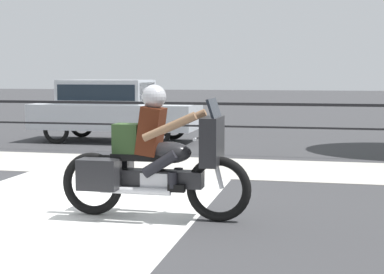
% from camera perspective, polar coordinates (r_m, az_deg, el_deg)
% --- Properties ---
extents(ground_plane, '(120.00, 120.00, 0.00)m').
position_cam_1_polar(ground_plane, '(8.44, -14.59, -6.01)').
color(ground_plane, '#38383A').
extents(sidewalk_band, '(44.00, 2.40, 0.01)m').
position_cam_1_polar(sidewalk_band, '(11.52, -6.92, -2.63)').
color(sidewalk_band, '#B7B2A8').
rests_on(sidewalk_band, ground).
extents(crosswalk_band, '(3.66, 6.00, 0.01)m').
position_cam_1_polar(crosswalk_band, '(8.04, -11.95, -6.51)').
color(crosswalk_band, silver).
rests_on(crosswalk_band, ground).
extents(fence_railing, '(36.00, 0.05, 1.15)m').
position_cam_1_polar(fence_railing, '(13.04, -4.49, 2.37)').
color(fence_railing, black).
rests_on(fence_railing, ground).
extents(motorcycle, '(2.37, 0.76, 1.62)m').
position_cam_1_polar(motorcycle, '(7.10, -3.82, -2.25)').
color(motorcycle, black).
rests_on(motorcycle, ground).
extents(parked_car, '(4.25, 1.75, 1.60)m').
position_cam_1_polar(parked_car, '(15.42, -7.71, 2.94)').
color(parked_car, '#B7BCC4').
rests_on(parked_car, ground).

